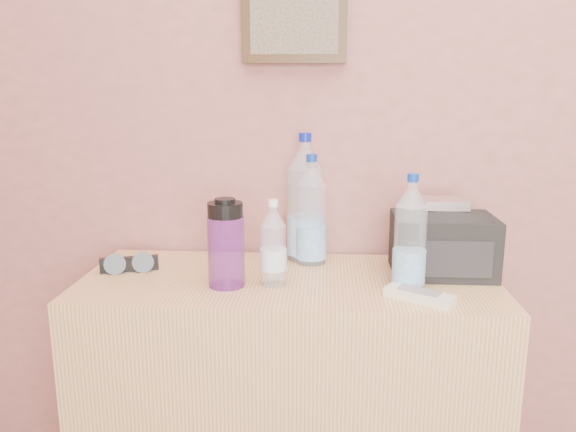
% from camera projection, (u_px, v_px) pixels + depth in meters
% --- Properties ---
extents(picture_frame, '(0.30, 0.03, 0.25)m').
position_uv_depth(picture_frame, '(294.00, 18.00, 1.59)').
color(picture_frame, '#382311').
rests_on(picture_frame, room_shell).
extents(dresser, '(1.12, 0.47, 0.70)m').
position_uv_depth(dresser, '(289.00, 394.00, 1.60)').
color(dresser, '#A3844B').
rests_on(dresser, ground).
extents(pet_large_b, '(0.10, 0.10, 0.38)m').
position_uv_depth(pet_large_b, '(305.00, 205.00, 1.66)').
color(pet_large_b, '#ABCBDA').
rests_on(pet_large_b, dresser).
extents(pet_large_c, '(0.09, 0.09, 0.32)m').
position_uv_depth(pet_large_c, '(311.00, 216.00, 1.63)').
color(pet_large_c, silver).
rests_on(pet_large_c, dresser).
extents(pet_large_d, '(0.08, 0.08, 0.30)m').
position_uv_depth(pet_large_d, '(410.00, 239.00, 1.42)').
color(pet_large_d, silver).
rests_on(pet_large_d, dresser).
extents(pet_small, '(0.07, 0.07, 0.23)m').
position_uv_depth(pet_small, '(273.00, 248.00, 1.45)').
color(pet_small, silver).
rests_on(pet_small, dresser).
extents(nalgene_bottle, '(0.09, 0.09, 0.23)m').
position_uv_depth(nalgene_bottle, '(226.00, 243.00, 1.44)').
color(nalgene_bottle, '#641F82').
rests_on(nalgene_bottle, dresser).
extents(sunglasses, '(0.17, 0.10, 0.04)m').
position_uv_depth(sunglasses, '(129.00, 264.00, 1.58)').
color(sunglasses, black).
rests_on(sunglasses, dresser).
extents(ac_remote, '(0.17, 0.13, 0.02)m').
position_uv_depth(ac_remote, '(419.00, 296.00, 1.36)').
color(ac_remote, silver).
rests_on(ac_remote, dresser).
extents(toiletry_bag, '(0.27, 0.20, 0.18)m').
position_uv_depth(toiletry_bag, '(443.00, 241.00, 1.54)').
color(toiletry_bag, '#232327').
rests_on(toiletry_bag, dresser).
extents(foil_packet, '(0.12, 0.10, 0.02)m').
position_uv_depth(foil_packet, '(444.00, 203.00, 1.53)').
color(foil_packet, silver).
rests_on(foil_packet, toiletry_bag).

